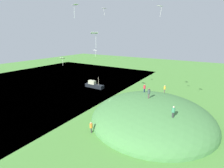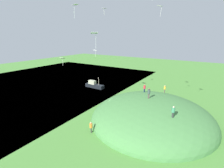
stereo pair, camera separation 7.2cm
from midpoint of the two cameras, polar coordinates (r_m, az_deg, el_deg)
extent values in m
plane|color=#4C8738|center=(31.48, 1.99, -9.75)|extent=(160.00, 160.00, 0.00)
cube|color=#36517B|center=(52.91, -27.93, -1.01)|extent=(50.66, 80.00, 0.40)
ellipsoid|color=#457E41|center=(29.97, 13.59, -11.67)|extent=(20.86, 21.03, 7.33)
cube|color=black|center=(45.92, -6.05, -0.68)|extent=(5.62, 1.54, 0.94)
cube|color=#AEB28F|center=(46.17, -6.91, 0.63)|extent=(2.08, 1.07, 1.00)
cylinder|color=gray|center=(44.65, -4.70, 1.00)|extent=(0.14, 0.14, 2.27)
cube|color=brown|center=(28.48, 12.80, -4.10)|extent=(0.26, 0.27, 0.88)
cylinder|color=#374846|center=(28.22, 12.90, -2.60)|extent=(0.62, 0.62, 0.70)
sphere|color=brown|center=(28.07, 12.96, -1.67)|extent=(0.26, 0.26, 0.26)
cube|color=navy|center=(32.59, 11.34, -2.19)|extent=(0.18, 0.26, 0.76)
cylinder|color=red|center=(32.38, 11.40, -1.04)|extent=(0.52, 0.52, 0.60)
sphere|color=#A3795A|center=(32.26, 11.44, -0.34)|extent=(0.23, 0.23, 0.23)
cube|color=#333837|center=(24.23, 20.59, -10.09)|extent=(0.27, 0.26, 0.80)
cylinder|color=#3A845D|center=(23.94, 20.77, -8.55)|extent=(0.63, 0.63, 0.63)
sphere|color=beige|center=(23.76, 20.87, -7.59)|extent=(0.24, 0.24, 0.24)
cube|color=#3A3337|center=(25.42, -7.23, -15.69)|extent=(0.28, 0.26, 0.82)
cylinder|color=orange|center=(25.04, -7.29, -14.26)|extent=(0.63, 0.63, 0.65)
sphere|color=tan|center=(24.82, -7.33, -13.37)|extent=(0.25, 0.25, 0.25)
cube|color=brown|center=(35.14, 17.99, -2.35)|extent=(0.13, 0.23, 0.76)
cylinder|color=gold|center=(34.94, 18.08, -1.29)|extent=(0.43, 0.43, 0.60)
sphere|color=tan|center=(34.82, 18.14, -0.64)|extent=(0.23, 0.23, 0.23)
cube|color=white|center=(39.15, -2.67, 24.99)|extent=(0.72, 1.01, 0.11)
cylinder|color=white|center=(38.88, -2.70, 23.73)|extent=(0.23, 0.05, 1.27)
cube|color=silver|center=(27.59, -16.92, 8.65)|extent=(0.93, 0.68, 0.23)
cylinder|color=silver|center=(27.61, -16.81, 7.21)|extent=(0.14, 0.17, 0.95)
cube|color=white|center=(31.14, 16.49, 24.79)|extent=(0.84, 1.13, 0.17)
cylinder|color=white|center=(30.77, 16.79, 23.01)|extent=(0.18, 0.06, 1.44)
cube|color=white|center=(21.35, -6.17, 17.39)|extent=(1.06, 1.05, 0.19)
cylinder|color=white|center=(21.57, -5.61, 14.57)|extent=(0.12, 0.08, 1.68)
cube|color=silver|center=(26.33, -5.84, 11.72)|extent=(0.63, 0.75, 0.16)
cylinder|color=silver|center=(26.19, -5.69, 10.43)|extent=(0.13, 0.05, 0.83)
cube|color=white|center=(29.40, -12.60, 25.54)|extent=(1.34, 1.16, 0.08)
cylinder|color=white|center=(29.27, -13.01, 23.25)|extent=(0.11, 0.26, 1.76)
camera|label=1|loc=(0.04, -89.93, 0.02)|focal=26.08mm
camera|label=2|loc=(0.04, 90.07, -0.02)|focal=26.08mm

